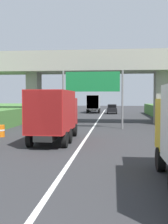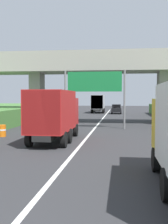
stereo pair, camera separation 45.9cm
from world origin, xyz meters
name	(u,v)px [view 1 (the left image)]	position (x,y,z in m)	size (l,w,h in m)	color
lane_centre_stripe	(92,129)	(0.00, 23.83, 0.00)	(0.20, 87.67, 0.01)	white
overpass_bridge	(96,70)	(0.00, 29.79, 6.11)	(40.00, 4.80, 8.06)	#9E998E
overhead_highway_sign	(93,86)	(0.00, 24.44, 4.12)	(5.88, 0.18, 5.56)	slate
truck_silver	(94,103)	(-1.80, 52.80, 1.93)	(2.44, 7.30, 3.44)	black
truck_red	(55,113)	(-1.94, 15.98, 1.93)	(2.44, 7.30, 3.44)	black
car_black	(112,109)	(1.76, 49.91, 0.86)	(1.86, 4.10, 1.72)	black
construction_barrel_3	(1,131)	(-6.49, 17.84, 0.46)	(0.57, 0.57, 0.90)	orange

